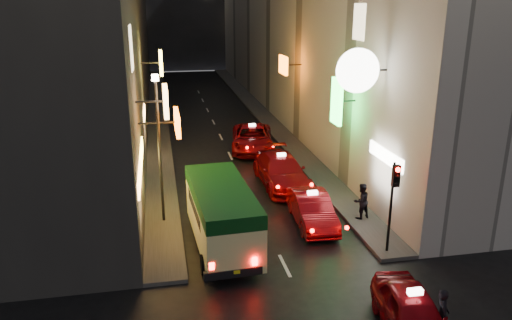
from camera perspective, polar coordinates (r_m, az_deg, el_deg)
building_left at (r=41.14m, az=-17.39°, el=16.90°), size 7.67×52.00×18.00m
building_right at (r=42.71m, az=5.54°, el=17.60°), size 8.13×52.00×18.00m
sidewalk_left at (r=41.96m, az=-11.15°, el=5.05°), size 1.50×52.00×0.15m
sidewalk_right at (r=42.79m, az=0.34°, el=5.64°), size 1.50×52.00×0.15m
minibus at (r=19.04m, az=-3.97°, el=-5.68°), size 2.33×5.90×2.50m
taxi_near at (r=15.35m, az=17.49°, el=-16.21°), size 2.71×5.18×1.74m
taxi_second at (r=21.36m, az=6.43°, el=-5.36°), size 2.26×5.03×1.74m
taxi_third at (r=25.58m, az=2.91°, el=-0.97°), size 2.44×5.78×2.00m
taxi_far at (r=31.69m, az=-0.43°, el=2.75°), size 3.20×5.91×1.95m
pedestrian_crossing at (r=15.43m, az=20.53°, el=-15.90°), size 0.56×0.68×1.78m
pedestrian_sidewalk at (r=21.88m, az=11.96°, el=-4.35°), size 0.76×0.58×1.78m
traffic_light at (r=18.61m, az=15.50°, el=-3.20°), size 0.26×0.43×3.50m
lamp_post at (r=20.70m, az=-11.03°, el=2.28°), size 0.28×0.28×6.22m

